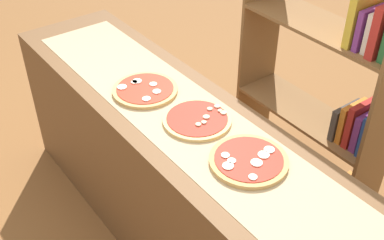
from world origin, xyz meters
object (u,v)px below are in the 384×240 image
(pizza_mozzarella_0, at_px, (145,90))
(pizza_mozzarella_2, at_px, (249,160))
(pizza_mushroom_1, at_px, (197,119))
(bookshelf, at_px, (333,87))

(pizza_mozzarella_0, height_order, pizza_mozzarella_2, pizza_mozzarella_2)
(pizza_mushroom_1, bearing_deg, pizza_mozzarella_0, -170.70)
(bookshelf, bearing_deg, pizza_mozzarella_2, -73.67)
(pizza_mozzarella_2, xyz_separation_m, bookshelf, (-0.24, 0.82, -0.10))
(bookshelf, bearing_deg, pizza_mushroom_1, -96.84)
(pizza_mozzarella_2, bearing_deg, bookshelf, 106.33)
(pizza_mozzarella_0, distance_m, pizza_mushroom_1, 0.35)
(pizza_mozzarella_0, xyz_separation_m, pizza_mozzarella_2, (0.68, 0.05, 0.00))
(pizza_mozzarella_2, relative_size, bookshelf, 0.19)
(pizza_mozzarella_0, bearing_deg, bookshelf, 63.34)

